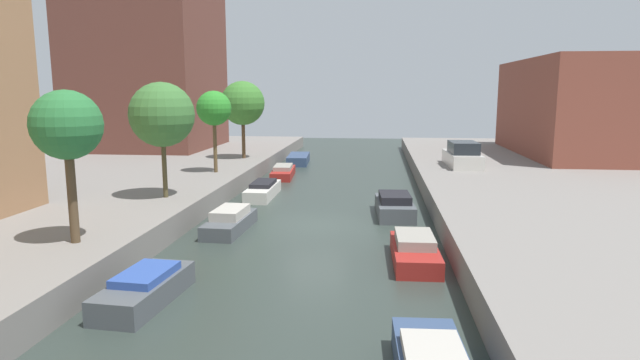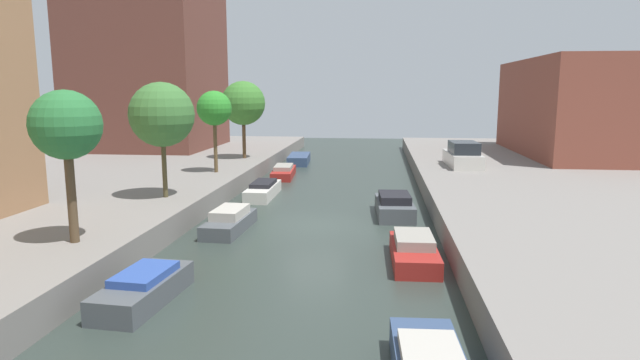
# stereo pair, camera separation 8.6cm
# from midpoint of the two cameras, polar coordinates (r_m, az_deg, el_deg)

# --- Properties ---
(ground_plane) EXTENTS (84.00, 84.00, 0.00)m
(ground_plane) POSITION_cam_midpoint_polar(r_m,az_deg,el_deg) (22.56, -0.58, -4.84)
(ground_plane) COLOR #2D3833
(apartment_tower_far) EXTENTS (10.00, 10.65, 20.68)m
(apartment_tower_far) POSITION_cam_midpoint_polar(r_m,az_deg,el_deg) (46.36, -18.26, 16.19)
(apartment_tower_far) COLOR brown
(apartment_tower_far) RESTS_ON quay_left
(low_block_right) EXTENTS (10.00, 15.72, 6.88)m
(low_block_right) POSITION_cam_midpoint_polar(r_m,az_deg,el_deg) (43.42, 27.18, 6.96)
(low_block_right) COLOR brown
(low_block_right) RESTS_ON quay_right
(street_tree_1) EXTENTS (2.09, 2.09, 4.66)m
(street_tree_1) POSITION_cam_midpoint_polar(r_m,az_deg,el_deg) (17.55, -25.72, 5.20)
(street_tree_1) COLOR brown
(street_tree_1) RESTS_ON quay_left
(street_tree_2) EXTENTS (2.78, 2.78, 5.00)m
(street_tree_2) POSITION_cam_midpoint_polar(r_m,az_deg,el_deg) (23.85, -16.74, 6.72)
(street_tree_2) COLOR #4D442A
(street_tree_2) RESTS_ON quay_left
(street_tree_3) EXTENTS (1.96, 1.96, 4.63)m
(street_tree_3) POSITION_cam_midpoint_polar(r_m,az_deg,el_deg) (30.74, -11.43, 7.51)
(street_tree_3) COLOR brown
(street_tree_3) RESTS_ON quay_left
(street_tree_4) EXTENTS (3.00, 3.00, 5.29)m
(street_tree_4) POSITION_cam_midpoint_polar(r_m,az_deg,el_deg) (36.98, -8.39, 8.16)
(street_tree_4) COLOR brown
(street_tree_4) RESTS_ON quay_left
(parked_car) EXTENTS (1.93, 4.60, 1.55)m
(parked_car) POSITION_cam_midpoint_polar(r_m,az_deg,el_deg) (33.95, 14.99, 2.52)
(parked_car) COLOR beige
(parked_car) RESTS_ON quay_right
(moored_boat_left_1) EXTENTS (1.61, 3.54, 0.87)m
(moored_boat_left_1) POSITION_cam_midpoint_polar(r_m,az_deg,el_deg) (15.21, -18.45, -11.04)
(moored_boat_left_1) COLOR #4C5156
(moored_boat_left_1) RESTS_ON ground_plane
(moored_boat_left_2) EXTENTS (1.47, 3.71, 0.92)m
(moored_boat_left_2) POSITION_cam_midpoint_polar(r_m,az_deg,el_deg) (21.87, -9.77, -4.40)
(moored_boat_left_2) COLOR #4C5156
(moored_boat_left_2) RESTS_ON ground_plane
(moored_boat_left_3) EXTENTS (1.28, 4.17, 0.83)m
(moored_boat_left_3) POSITION_cam_midpoint_polar(r_m,az_deg,el_deg) (28.53, -6.24, -1.10)
(moored_boat_left_3) COLOR beige
(moored_boat_left_3) RESTS_ON ground_plane
(moored_boat_left_4) EXTENTS (1.61, 4.32, 0.79)m
(moored_boat_left_4) POSITION_cam_midpoint_polar(r_m,az_deg,el_deg) (35.01, -4.05, 0.87)
(moored_boat_left_4) COLOR maroon
(moored_boat_left_4) RESTS_ON ground_plane
(moored_boat_left_5) EXTENTS (1.83, 4.46, 0.70)m
(moored_boat_left_5) POSITION_cam_midpoint_polar(r_m,az_deg,el_deg) (41.52, -2.40, 2.26)
(moored_boat_left_5) COLOR #33476B
(moored_boat_left_5) RESTS_ON ground_plane
(moored_boat_right_2) EXTENTS (1.53, 3.65, 0.91)m
(moored_boat_right_2) POSITION_cam_midpoint_polar(r_m,az_deg,el_deg) (17.93, 10.01, -7.52)
(moored_boat_right_2) COLOR maroon
(moored_boat_right_2) RESTS_ON ground_plane
(moored_boat_right_3) EXTENTS (1.79, 3.76, 1.05)m
(moored_boat_right_3) POSITION_cam_midpoint_polar(r_m,az_deg,el_deg) (24.30, 7.91, -2.79)
(moored_boat_right_3) COLOR #4C5156
(moored_boat_right_3) RESTS_ON ground_plane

